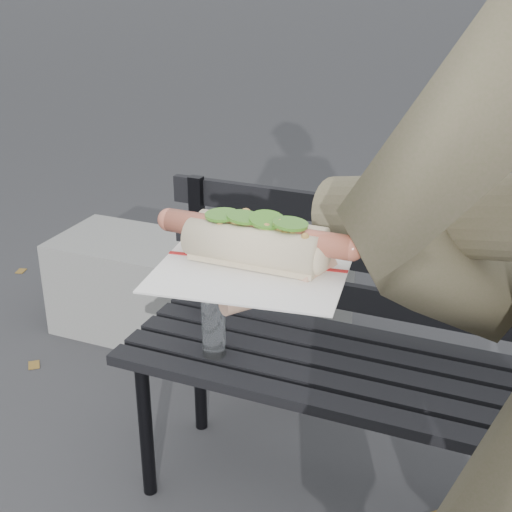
% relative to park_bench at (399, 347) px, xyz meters
% --- Properties ---
extents(park_bench, '(1.50, 0.44, 0.88)m').
position_rel_park_bench_xyz_m(park_bench, '(0.00, 0.00, 0.00)').
color(park_bench, black).
rests_on(park_bench, ground).
extents(concrete_block, '(1.20, 0.40, 0.40)m').
position_rel_park_bench_xyz_m(concrete_block, '(-0.94, 0.61, -0.32)').
color(concrete_block, slate).
rests_on(concrete_block, ground).
extents(held_hotdog, '(0.63, 0.32, 0.20)m').
position_rel_park_bench_xyz_m(held_hotdog, '(0.22, -0.97, 0.72)').
color(held_hotdog, brown).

